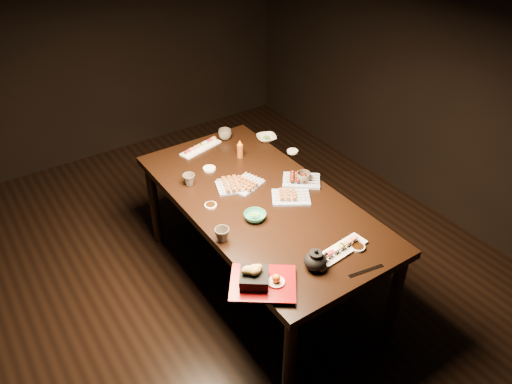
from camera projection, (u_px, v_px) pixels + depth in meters
ground at (235, 308)px, 3.37m from camera, size 5.00×5.00×0.00m
dining_table at (260, 244)px, 3.34m from camera, size 1.38×1.98×0.75m
sushi_platter_near at (339, 249)px, 2.70m from camera, size 0.38×0.14×0.05m
sushi_platter_far at (201, 146)px, 3.62m from camera, size 0.34×0.17×0.04m
yakitori_plate_center at (234, 183)px, 3.21m from camera, size 0.27×0.23×0.06m
yakitori_plate_right at (291, 194)px, 3.11m from camera, size 0.29×0.27×0.06m
yakitori_plate_left at (246, 182)px, 3.22m from camera, size 0.26×0.22×0.06m
tsukune_plate at (302, 178)px, 3.26m from camera, size 0.30×0.29×0.06m
edamame_bowl_green at (255, 216)px, 2.94m from camera, size 0.16×0.16×0.04m
edamame_bowl_cream at (266, 138)px, 3.72m from camera, size 0.18×0.18×0.04m
tempura_tray at (263, 277)px, 2.47m from camera, size 0.42×0.41×0.12m
teacup_near_left at (222, 235)px, 2.77m from camera, size 0.11×0.11×0.08m
teacup_mid_right at (303, 178)px, 3.24m from camera, size 0.10×0.10×0.08m
teacup_far_left at (189, 180)px, 3.23m from camera, size 0.10×0.10×0.07m
teacup_far_right at (225, 134)px, 3.73m from camera, size 0.13×0.13×0.08m
teapot at (315, 259)px, 2.58m from camera, size 0.14×0.14×0.12m
condiment_bottle at (240, 149)px, 3.49m from camera, size 0.06×0.06×0.13m
sauce_dish_west at (211, 205)px, 3.05m from camera, size 0.08×0.08×0.01m
sauce_dish_east at (293, 151)px, 3.59m from camera, size 0.09×0.09×0.01m
sauce_dish_se at (358, 247)px, 2.73m from camera, size 0.10×0.10×0.01m
sauce_dish_nw at (209, 169)px, 3.39m from camera, size 0.09×0.09×0.01m
chopsticks_near at (276, 291)px, 2.47m from camera, size 0.19×0.06×0.01m
chopsticks_se at (366, 271)px, 2.59m from camera, size 0.21×0.05×0.01m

